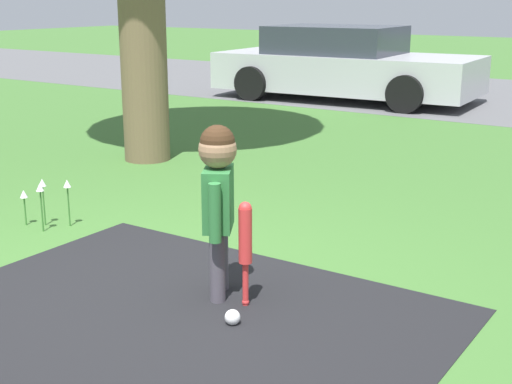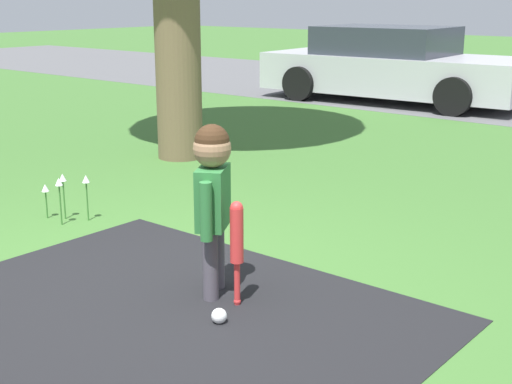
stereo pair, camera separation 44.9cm
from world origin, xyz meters
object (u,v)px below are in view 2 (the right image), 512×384
sports_ball (220,316)px  parked_car (394,66)px  baseball_bat (237,239)px  child (213,186)px

sports_ball → parked_car: 9.13m
baseball_bat → parked_car: bearing=113.3°
child → sports_ball: (0.30, -0.28, -0.64)m
sports_ball → child: bearing=136.9°
child → sports_ball: child is taller
child → baseball_bat: (0.22, -0.04, -0.27)m
sports_ball → parked_car: size_ratio=0.02×
child → parked_car: size_ratio=0.23×
parked_car → sports_ball: bearing=-70.1°
child → parked_car: (-3.29, 8.10, -0.08)m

